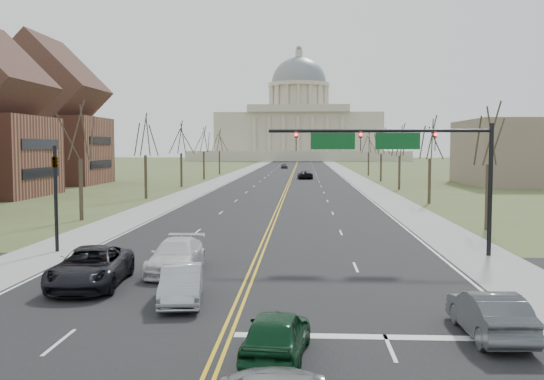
# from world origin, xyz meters

# --- Properties ---
(ground) EXTENTS (600.00, 600.00, 0.00)m
(ground) POSITION_xyz_m (0.00, 0.00, 0.00)
(ground) COLOR #4C562B
(ground) RESTS_ON ground
(road) EXTENTS (20.00, 380.00, 0.01)m
(road) POSITION_xyz_m (0.00, 110.00, 0.01)
(road) COLOR black
(road) RESTS_ON ground
(cross_road) EXTENTS (120.00, 14.00, 0.01)m
(cross_road) POSITION_xyz_m (0.00, 6.00, 0.01)
(cross_road) COLOR black
(cross_road) RESTS_ON ground
(sidewalk_left) EXTENTS (4.00, 380.00, 0.03)m
(sidewalk_left) POSITION_xyz_m (-12.00, 110.00, 0.01)
(sidewalk_left) COLOR gray
(sidewalk_left) RESTS_ON ground
(sidewalk_right) EXTENTS (4.00, 380.00, 0.03)m
(sidewalk_right) POSITION_xyz_m (12.00, 110.00, 0.01)
(sidewalk_right) COLOR gray
(sidewalk_right) RESTS_ON ground
(center_line) EXTENTS (0.42, 380.00, 0.01)m
(center_line) POSITION_xyz_m (0.00, 110.00, 0.01)
(center_line) COLOR gold
(center_line) RESTS_ON road
(edge_line_left) EXTENTS (0.15, 380.00, 0.01)m
(edge_line_left) POSITION_xyz_m (-9.80, 110.00, 0.01)
(edge_line_left) COLOR silver
(edge_line_left) RESTS_ON road
(edge_line_right) EXTENTS (0.15, 380.00, 0.01)m
(edge_line_right) POSITION_xyz_m (9.80, 110.00, 0.01)
(edge_line_right) COLOR silver
(edge_line_right) RESTS_ON road
(stop_bar) EXTENTS (9.50, 0.50, 0.01)m
(stop_bar) POSITION_xyz_m (5.00, -1.00, 0.01)
(stop_bar) COLOR silver
(stop_bar) RESTS_ON road
(capitol) EXTENTS (90.00, 60.00, 50.00)m
(capitol) POSITION_xyz_m (0.00, 249.91, 14.20)
(capitol) COLOR #B7AF99
(capitol) RESTS_ON ground
(signal_mast) EXTENTS (12.12, 0.44, 7.20)m
(signal_mast) POSITION_xyz_m (7.45, 13.50, 5.76)
(signal_mast) COLOR black
(signal_mast) RESTS_ON ground
(signal_left) EXTENTS (0.32, 0.36, 6.00)m
(signal_left) POSITION_xyz_m (-11.50, 13.50, 3.71)
(signal_left) COLOR black
(signal_left) RESTS_ON ground
(tree_r_0) EXTENTS (3.74, 3.74, 8.50)m
(tree_r_0) POSITION_xyz_m (15.50, 24.00, 6.55)
(tree_r_0) COLOR #31271D
(tree_r_0) RESTS_ON ground
(tree_l_0) EXTENTS (3.96, 3.96, 9.00)m
(tree_l_0) POSITION_xyz_m (-15.50, 28.00, 6.94)
(tree_l_0) COLOR #31271D
(tree_l_0) RESTS_ON ground
(tree_r_1) EXTENTS (3.74, 3.74, 8.50)m
(tree_r_1) POSITION_xyz_m (15.50, 44.00, 6.55)
(tree_r_1) COLOR #31271D
(tree_r_1) RESTS_ON ground
(tree_l_1) EXTENTS (3.96, 3.96, 9.00)m
(tree_l_1) POSITION_xyz_m (-15.50, 48.00, 6.94)
(tree_l_1) COLOR #31271D
(tree_l_1) RESTS_ON ground
(tree_r_2) EXTENTS (3.74, 3.74, 8.50)m
(tree_r_2) POSITION_xyz_m (15.50, 64.00, 6.55)
(tree_r_2) COLOR #31271D
(tree_r_2) RESTS_ON ground
(tree_l_2) EXTENTS (3.96, 3.96, 9.00)m
(tree_l_2) POSITION_xyz_m (-15.50, 68.00, 6.94)
(tree_l_2) COLOR #31271D
(tree_l_2) RESTS_ON ground
(tree_r_3) EXTENTS (3.74, 3.74, 8.50)m
(tree_r_3) POSITION_xyz_m (15.50, 84.00, 6.55)
(tree_r_3) COLOR #31271D
(tree_r_3) RESTS_ON ground
(tree_l_3) EXTENTS (3.96, 3.96, 9.00)m
(tree_l_3) POSITION_xyz_m (-15.50, 88.00, 6.94)
(tree_l_3) COLOR #31271D
(tree_l_3) RESTS_ON ground
(tree_r_4) EXTENTS (3.74, 3.74, 8.50)m
(tree_r_4) POSITION_xyz_m (15.50, 104.00, 6.55)
(tree_r_4) COLOR #31271D
(tree_r_4) RESTS_ON ground
(tree_l_4) EXTENTS (3.96, 3.96, 9.00)m
(tree_l_4) POSITION_xyz_m (-15.50, 108.00, 6.94)
(tree_l_4) COLOR #31271D
(tree_l_4) RESTS_ON ground
(bldg_left_far) EXTENTS (17.10, 14.28, 23.25)m
(bldg_left_far) POSITION_xyz_m (-38.00, 74.00, 9.54)
(bldg_left_far) COLOR brown
(bldg_left_far) RESTS_ON ground
(car_nb_inner_lead) EXTENTS (2.08, 4.28, 1.41)m
(car_nb_inner_lead) POSITION_xyz_m (1.68, -3.09, 0.72)
(car_nb_inner_lead) COLOR #0B341A
(car_nb_inner_lead) RESTS_ON road
(car_nb_outer_lead) EXTENTS (1.73, 4.49, 1.46)m
(car_nb_outer_lead) POSITION_xyz_m (8.24, -0.76, 0.74)
(car_nb_outer_lead) COLOR #494C51
(car_nb_outer_lead) RESTS_ON road
(car_sb_inner_lead) EXTENTS (2.07, 4.46, 1.42)m
(car_sb_inner_lead) POSITION_xyz_m (-2.21, 2.83, 0.72)
(car_sb_inner_lead) COLOR #979A9F
(car_sb_inner_lead) RESTS_ON road
(car_sb_outer_lead) EXTENTS (3.19, 6.11, 1.64)m
(car_sb_outer_lead) POSITION_xyz_m (-6.63, 5.32, 0.83)
(car_sb_outer_lead) COLOR black
(car_sb_outer_lead) RESTS_ON road
(car_sb_inner_second) EXTENTS (2.18, 5.36, 1.55)m
(car_sb_inner_second) POSITION_xyz_m (-3.57, 8.33, 0.79)
(car_sb_inner_second) COLOR silver
(car_sb_inner_second) RESTS_ON road
(car_far_nb) EXTENTS (2.91, 5.63, 1.52)m
(car_far_nb) POSITION_xyz_m (2.63, 90.45, 0.77)
(car_far_nb) COLOR black
(car_far_nb) RESTS_ON road
(car_far_sb) EXTENTS (2.07, 4.29, 1.41)m
(car_far_sb) POSITION_xyz_m (-2.85, 142.10, 0.72)
(car_far_sb) COLOR #434449
(car_far_sb) RESTS_ON road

